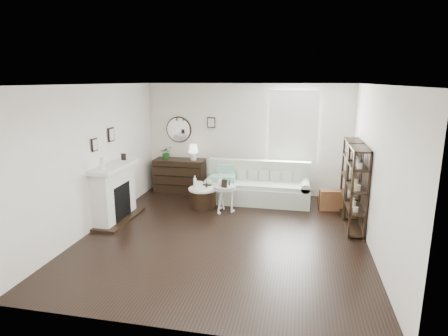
% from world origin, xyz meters
% --- Properties ---
extents(room, '(5.50, 5.50, 5.50)m').
position_xyz_m(room, '(0.73, 2.70, 1.60)').
color(room, black).
rests_on(room, ground).
extents(fireplace, '(0.50, 1.40, 1.84)m').
position_xyz_m(fireplace, '(-2.32, 0.30, 0.54)').
color(fireplace, silver).
rests_on(fireplace, ground).
extents(shelf_unit_far, '(0.30, 0.80, 1.60)m').
position_xyz_m(shelf_unit_far, '(2.33, 1.55, 0.80)').
color(shelf_unit_far, black).
rests_on(shelf_unit_far, ground).
extents(shelf_unit_near, '(0.30, 0.80, 1.60)m').
position_xyz_m(shelf_unit_near, '(2.33, 0.65, 0.80)').
color(shelf_unit_near, black).
rests_on(shelf_unit_near, ground).
extents(sofa, '(2.40, 0.83, 0.93)m').
position_xyz_m(sofa, '(0.35, 2.07, 0.31)').
color(sofa, '#A2AB99').
rests_on(sofa, ground).
extents(quilt, '(0.59, 0.50, 0.14)m').
position_xyz_m(quilt, '(-0.43, 1.95, 0.55)').
color(quilt, '#248565').
rests_on(quilt, sofa).
extents(suitcase, '(0.70, 0.33, 0.45)m').
position_xyz_m(suitcase, '(2.08, 1.82, 0.22)').
color(suitcase, brown).
rests_on(suitcase, ground).
extents(dresser, '(1.26, 0.54, 0.84)m').
position_xyz_m(dresser, '(-1.67, 2.47, 0.42)').
color(dresser, black).
rests_on(dresser, ground).
extents(table_lamp, '(0.31, 0.31, 0.39)m').
position_xyz_m(table_lamp, '(-1.30, 2.47, 1.03)').
color(table_lamp, white).
rests_on(table_lamp, dresser).
extents(potted_plant, '(0.37, 0.34, 0.33)m').
position_xyz_m(potted_plant, '(-1.98, 2.42, 1.00)').
color(potted_plant, '#1B5017').
rests_on(potted_plant, dresser).
extents(drum_table, '(0.64, 0.64, 0.44)m').
position_xyz_m(drum_table, '(-0.78, 1.39, 0.22)').
color(drum_table, black).
rests_on(drum_table, ground).
extents(pedestal_table, '(0.49, 0.49, 0.59)m').
position_xyz_m(pedestal_table, '(-0.25, 1.19, 0.54)').
color(pedestal_table, silver).
rests_on(pedestal_table, ground).
extents(eiffel_drum, '(0.13, 0.13, 0.19)m').
position_xyz_m(eiffel_drum, '(-0.71, 1.44, 0.54)').
color(eiffel_drum, black).
rests_on(eiffel_drum, drum_table).
extents(bottle_drum, '(0.07, 0.07, 0.30)m').
position_xyz_m(bottle_drum, '(-0.94, 1.32, 0.59)').
color(bottle_drum, silver).
rests_on(bottle_drum, drum_table).
extents(card_frame_drum, '(0.16, 0.07, 0.20)m').
position_xyz_m(card_frame_drum, '(-0.83, 1.23, 0.55)').
color(card_frame_drum, white).
rests_on(card_frame_drum, drum_table).
extents(eiffel_ped, '(0.10, 0.10, 0.17)m').
position_xyz_m(eiffel_ped, '(-0.16, 1.22, 0.67)').
color(eiffel_ped, black).
rests_on(eiffel_ped, pedestal_table).
extents(flask_ped, '(0.14, 0.14, 0.26)m').
position_xyz_m(flask_ped, '(-0.34, 1.21, 0.72)').
color(flask_ped, silver).
rests_on(flask_ped, pedestal_table).
extents(card_frame_ped, '(0.13, 0.07, 0.17)m').
position_xyz_m(card_frame_ped, '(-0.23, 1.06, 0.67)').
color(card_frame_ped, black).
rests_on(card_frame_ped, pedestal_table).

